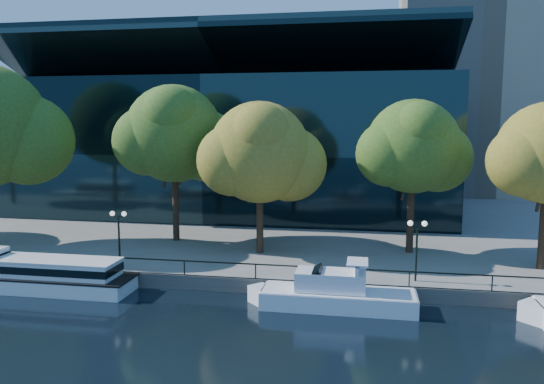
% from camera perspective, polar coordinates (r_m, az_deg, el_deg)
% --- Properties ---
extents(ground, '(160.00, 160.00, 0.00)m').
position_cam_1_polar(ground, '(34.72, -11.18, -11.76)').
color(ground, black).
rests_on(ground, ground).
extents(promenade, '(90.00, 67.08, 1.00)m').
position_cam_1_polar(promenade, '(68.80, -0.17, -1.50)').
color(promenade, slate).
rests_on(promenade, ground).
extents(railing, '(88.20, 0.08, 0.99)m').
position_cam_1_polar(railing, '(37.06, -9.42, -7.33)').
color(railing, black).
rests_on(railing, promenade).
extents(convention_building, '(50.00, 24.57, 21.43)m').
position_cam_1_polar(convention_building, '(64.36, -4.42, 5.01)').
color(convention_building, black).
rests_on(convention_building, ground).
extents(tour_boat, '(14.13, 3.15, 2.68)m').
position_cam_1_polar(tour_boat, '(39.93, -24.04, -8.00)').
color(tour_boat, white).
rests_on(tour_boat, ground).
extents(cruiser_near, '(10.48, 2.70, 3.04)m').
position_cam_1_polar(cruiser_near, '(33.38, 6.40, -10.75)').
color(cruiser_near, white).
rests_on(cruiser_near, ground).
extents(tree_2, '(10.50, 8.61, 13.56)m').
position_cam_1_polar(tree_2, '(46.50, -10.32, 5.96)').
color(tree_2, black).
rests_on(tree_2, promenade).
extents(tree_3, '(9.95, 8.16, 12.00)m').
position_cam_1_polar(tree_3, '(41.41, -1.13, 4.04)').
color(tree_3, black).
rests_on(tree_3, promenade).
extents(tree_4, '(9.20, 7.54, 12.16)m').
position_cam_1_polar(tree_4, '(42.97, 15.12, 4.54)').
color(tree_4, black).
rests_on(tree_4, promenade).
extents(lamp_1, '(1.26, 0.36, 4.03)m').
position_cam_1_polar(lamp_1, '(39.79, -16.18, -3.48)').
color(lamp_1, black).
rests_on(lamp_1, promenade).
extents(lamp_2, '(1.26, 0.36, 4.03)m').
position_cam_1_polar(lamp_2, '(35.90, 15.33, -4.64)').
color(lamp_2, black).
rests_on(lamp_2, promenade).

